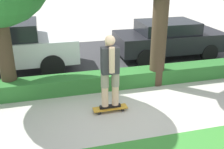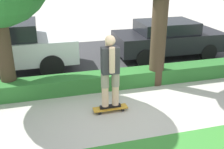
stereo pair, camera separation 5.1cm
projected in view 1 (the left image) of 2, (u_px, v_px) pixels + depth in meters
ground_plane at (122, 115)px, 6.19m from camera, size 60.00×60.00×0.00m
street_asphalt at (90, 59)px, 9.94m from camera, size 12.93×5.00×0.01m
hedge_row at (106, 80)px, 7.53m from camera, size 12.93×0.60×0.45m
skateboard at (110, 108)px, 6.33m from camera, size 0.84×0.24×0.10m
skater_person at (110, 71)px, 5.96m from camera, size 0.51×0.46×1.78m
parked_car_front at (5, 46)px, 8.44m from camera, size 4.52×2.01×1.65m
parked_car_middle at (168, 38)px, 9.91m from camera, size 4.06×1.82×1.39m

